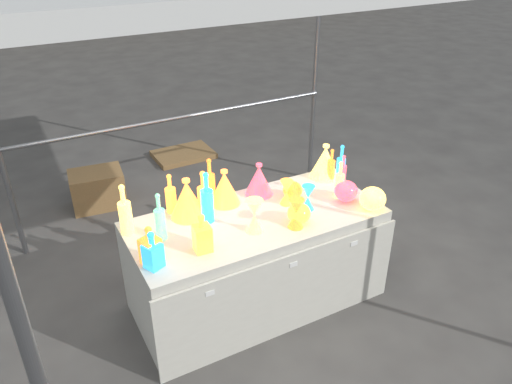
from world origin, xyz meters
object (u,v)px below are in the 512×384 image
display_table (257,260)px  bottle_0 (170,193)px  lampshade_0 (187,198)px  cardboard_box_closed (98,189)px  hourglass_0 (296,213)px  globe_0 (299,214)px  decanter_0 (202,232)px

display_table → bottle_0: (-0.50, 0.36, 0.53)m
display_table → lampshade_0: (-0.41, 0.25, 0.52)m
cardboard_box_closed → lampshade_0: size_ratio=1.76×
cardboard_box_closed → hourglass_0: size_ratio=2.38×
display_table → hourglass_0: (0.17, -0.23, 0.48)m
hourglass_0 → globe_0: (0.05, 0.04, -0.04)m
display_table → lampshade_0: lampshade_0 is taller
globe_0 → display_table: bearing=138.8°
display_table → globe_0: 0.53m
cardboard_box_closed → globe_0: bearing=-60.4°
bottle_0 → lampshade_0: size_ratio=1.02×
lampshade_0 → globe_0: bearing=-11.9°
cardboard_box_closed → bottle_0: (0.23, -1.67, 0.71)m
bottle_0 → lampshade_0: bearing=-53.8°
bottle_0 → lampshade_0: (0.08, -0.11, -0.00)m
lampshade_0 → hourglass_0: bearing=-16.4°
cardboard_box_closed → bottle_0: bottle_0 is taller
decanter_0 → lampshade_0: size_ratio=0.90×
bottle_0 → decanter_0: bottle_0 is taller
cardboard_box_closed → hourglass_0: 2.53m
bottle_0 → hourglass_0: bearing=-41.5°
decanter_0 → globe_0: (0.71, -0.02, -0.07)m
display_table → decanter_0: (-0.49, -0.18, 0.51)m
bottle_0 → hourglass_0: (0.67, -0.59, -0.04)m
hourglass_0 → lampshade_0: size_ratio=0.74×
display_table → lampshade_0: bearing=149.1°
display_table → cardboard_box_closed: 2.16m
bottle_0 → cardboard_box_closed: bearing=97.9°
display_table → hourglass_0: size_ratio=8.53×
bottle_0 → decanter_0: size_ratio=1.13×
hourglass_0 → lampshade_0: bearing=140.7°
decanter_0 → globe_0: size_ratio=1.63×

